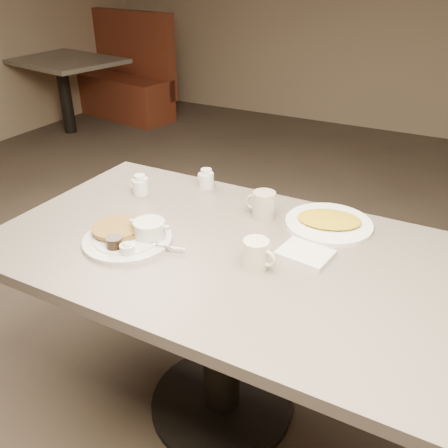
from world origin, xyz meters
The scene contains 10 objects.
room centered at (0.00, 0.00, 1.40)m, with size 7.04×8.04×2.84m.
diner_table centered at (0.00, 0.00, 0.58)m, with size 1.50×0.90×0.75m.
main_plate centered at (-0.28, -0.12, 0.77)m, with size 0.37×0.33×0.07m.
coffee_mug_near centered at (0.15, -0.06, 0.80)m, with size 0.12×0.09×0.09m.
napkin centered at (0.26, 0.07, 0.76)m, with size 0.17×0.15×0.02m.
coffee_mug_far centered at (0.04, 0.24, 0.80)m, with size 0.12×0.09×0.10m.
creamer_left centered at (-0.47, 0.20, 0.79)m, with size 0.10×0.08×0.08m.
creamer_right centered at (-0.27, 0.38, 0.79)m, with size 0.09×0.07×0.08m.
hash_plate centered at (0.27, 0.30, 0.76)m, with size 0.37×0.37×0.04m.
booth_back_left centered at (-2.96, 3.09, 0.41)m, with size 1.44×1.61×1.12m.
Camera 1 is at (0.63, -1.16, 1.55)m, focal length 38.04 mm.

